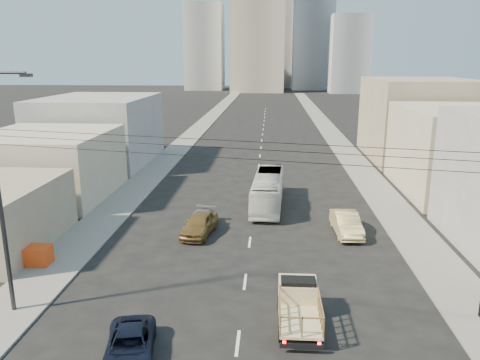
# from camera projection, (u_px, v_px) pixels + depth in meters

# --- Properties ---
(sidewalk_left) EXTENTS (3.50, 180.00, 0.12)m
(sidewalk_left) POSITION_uv_depth(u_px,v_px,m) (200.00, 127.00, 87.44)
(sidewalk_left) COLOR slate
(sidewalk_left) RESTS_ON ground
(sidewalk_right) EXTENTS (3.50, 180.00, 0.12)m
(sidewalk_right) POSITION_uv_depth(u_px,v_px,m) (327.00, 128.00, 85.96)
(sidewalk_right) COLOR slate
(sidewalk_right) RESTS_ON ground
(lane_dashes) EXTENTS (0.15, 104.00, 0.01)m
(lane_dashes) POSITION_uv_depth(u_px,v_px,m) (261.00, 144.00, 70.29)
(lane_dashes) COLOR silver
(lane_dashes) RESTS_ON ground
(flatbed_pickup) EXTENTS (1.95, 4.41, 1.90)m
(flatbed_pickup) POSITION_uv_depth(u_px,v_px,m) (299.00, 303.00, 22.34)
(flatbed_pickup) COLOR #CFBC8B
(flatbed_pickup) RESTS_ON ground
(navy_pickup) EXTENTS (2.82, 4.70, 1.22)m
(navy_pickup) POSITION_uv_depth(u_px,v_px,m) (130.00, 346.00, 19.77)
(navy_pickup) COLOR black
(navy_pickup) RESTS_ON ground
(city_bus) EXTENTS (2.90, 10.30, 2.84)m
(city_bus) POSITION_uv_depth(u_px,v_px,m) (268.00, 190.00, 40.39)
(city_bus) COLOR silver
(city_bus) RESTS_ON ground
(sedan_brown) EXTENTS (2.57, 4.87, 1.58)m
(sedan_brown) POSITION_uv_depth(u_px,v_px,m) (199.00, 224.00, 33.87)
(sedan_brown) COLOR brown
(sedan_brown) RESTS_ON ground
(sedan_tan) EXTENTS (1.95, 4.91, 1.59)m
(sedan_tan) POSITION_uv_depth(u_px,v_px,m) (346.00, 223.00, 34.00)
(sedan_tan) COLOR tan
(sedan_tan) RESTS_ON ground
(sedan_grey) EXTENTS (2.20, 4.61, 1.30)m
(sedan_grey) POSITION_uv_depth(u_px,v_px,m) (200.00, 222.00, 34.81)
(sedan_grey) COLOR gray
(sedan_grey) RESTS_ON ground
(streetlamp_left) EXTENTS (2.36, 0.25, 12.00)m
(streetlamp_left) POSITION_uv_depth(u_px,v_px,m) (0.00, 189.00, 22.07)
(streetlamp_left) COLOR #2D2D33
(streetlamp_left) RESTS_ON ground
(overhead_wires) EXTENTS (23.01, 5.02, 0.72)m
(overhead_wires) POSITION_uv_depth(u_px,v_px,m) (237.00, 149.00, 18.30)
(overhead_wires) COLOR black
(overhead_wires) RESTS_ON ground
(crate_stack) EXTENTS (1.80, 1.20, 1.14)m
(crate_stack) POSITION_uv_depth(u_px,v_px,m) (36.00, 255.00, 28.76)
(crate_stack) COLOR #E24515
(crate_stack) RESTS_ON sidewalk_left
(bldg_right_mid) EXTENTS (11.00, 14.00, 8.00)m
(bldg_right_mid) POSITION_uv_depth(u_px,v_px,m) (464.00, 151.00, 43.91)
(bldg_right_mid) COLOR #ADA68C
(bldg_right_mid) RESTS_ON ground
(bldg_right_far) EXTENTS (12.00, 16.00, 10.00)m
(bldg_right_far) POSITION_uv_depth(u_px,v_px,m) (418.00, 119.00, 59.09)
(bldg_right_far) COLOR gray
(bldg_right_far) RESTS_ON ground
(bldg_left_mid) EXTENTS (11.00, 12.00, 6.00)m
(bldg_left_mid) POSITION_uv_depth(u_px,v_px,m) (47.00, 165.00, 42.73)
(bldg_left_mid) COLOR #ADA68C
(bldg_left_mid) RESTS_ON ground
(bldg_left_far) EXTENTS (12.00, 16.00, 8.00)m
(bldg_left_far) POSITION_uv_depth(u_px,v_px,m) (100.00, 130.00, 56.99)
(bldg_left_far) COLOR gray
(bldg_left_far) RESTS_ON ground
(high_rise_tower) EXTENTS (20.00, 20.00, 60.00)m
(high_rise_tower) POSITION_uv_depth(u_px,v_px,m) (258.00, 11.00, 176.01)
(high_rise_tower) COLOR tan
(high_rise_tower) RESTS_ON ground
(midrise_ne) EXTENTS (16.00, 16.00, 40.00)m
(midrise_ne) POSITION_uv_depth(u_px,v_px,m) (312.00, 40.00, 191.63)
(midrise_ne) COLOR gray
(midrise_ne) RESTS_ON ground
(midrise_nw) EXTENTS (15.00, 15.00, 34.00)m
(midrise_nw) POSITION_uv_depth(u_px,v_px,m) (205.00, 47.00, 190.32)
(midrise_nw) COLOR gray
(midrise_nw) RESTS_ON ground
(midrise_back) EXTENTS (18.00, 18.00, 44.00)m
(midrise_back) POSITION_uv_depth(u_px,v_px,m) (282.00, 36.00, 206.37)
(midrise_back) COLOR gray
(midrise_back) RESTS_ON ground
(midrise_east) EXTENTS (14.00, 14.00, 28.00)m
(midrise_east) POSITION_uv_depth(u_px,v_px,m) (349.00, 54.00, 173.07)
(midrise_east) COLOR gray
(midrise_east) RESTS_ON ground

